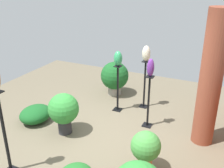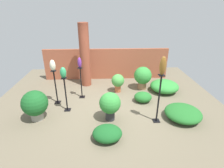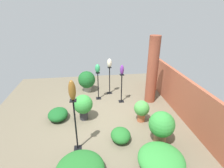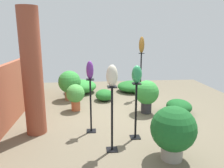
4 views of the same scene
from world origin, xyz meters
The scene contains 19 objects.
ground_plane centered at (0.00, 0.00, 0.00)m, with size 8.00×8.00×0.00m, color #6B604C.
brick_wall_back centered at (0.00, 2.54, 0.70)m, with size 5.60×0.12×1.40m, color #9E5138.
brick_pillar centered at (-0.88, 1.84, 1.29)m, with size 0.41×0.41×2.57m, color brown.
pedestal_ivory centered at (-1.77, 0.32, 0.54)m, with size 0.20×0.20×1.19m.
pedestal_jade centered at (-1.33, -0.20, 0.52)m, with size 0.20×0.20×1.13m.
pedestal_bronze centered at (1.40, -0.93, 0.68)m, with size 0.20×0.20×1.46m.
pedestal_violet centered at (-0.95, 0.69, 0.53)m, with size 0.20×0.20×1.15m.
art_vase_ivory centered at (-1.77, 0.32, 1.37)m, with size 0.18×0.19×0.37m, color beige.
art_vase_jade centered at (-1.33, -0.20, 1.30)m, with size 0.19×0.19×0.34m, color #2D9356.
art_vase_bronze centered at (1.40, -0.93, 1.71)m, with size 0.17×0.17×0.51m, color brown.
art_vase_violet centered at (-0.95, 0.69, 1.34)m, with size 0.14×0.15×0.37m, color #6B2D8C.
potted_plant_mid_left centered at (0.42, 1.09, 0.44)m, with size 0.50×0.50×0.73m.
potted_plant_near_pillar centered at (0.04, -0.78, 0.53)m, with size 0.63×0.63×0.87m.
potted_plant_walkway_edge centered at (-2.14, -0.65, 0.52)m, with size 0.75×0.75×0.92m.
potted_plant_front_left centered at (1.44, 1.33, 0.54)m, with size 0.70×0.70×0.93m.
foliage_bed_east centered at (-0.06, -1.63, 0.18)m, with size 0.75×0.65×0.36m, color #195923.
foliage_bed_west centered at (1.25, 0.26, 0.17)m, with size 0.62×0.56×0.35m, color #236B28.
foliage_bed_center centered at (2.26, 1.02, 0.22)m, with size 1.10×1.08×0.45m, color #338C38.
foliage_bed_rear centered at (2.23, -0.83, 0.19)m, with size 1.08×1.08×0.37m, color #236B28.
Camera 4 is at (-5.33, 0.68, 2.07)m, focal length 35.00 mm.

